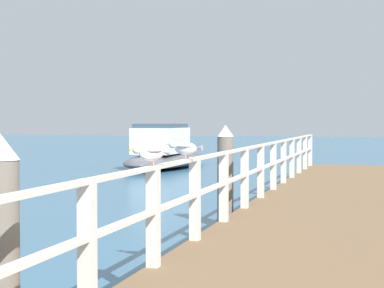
{
  "coord_description": "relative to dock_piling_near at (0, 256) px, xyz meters",
  "views": [
    {
      "loc": [
        0.77,
        -0.88,
        1.84
      ],
      "look_at": [
        -2.74,
        11.94,
        1.39
      ],
      "focal_mm": 64.26,
      "sensor_mm": 36.0,
      "label": 1
    }
  ],
  "objects": [
    {
      "name": "pier_deck",
      "position": [
        1.8,
        7.92,
        -0.71
      ],
      "size": [
        3.01,
        22.61,
        0.37
      ],
      "primitive_type": "cube",
      "color": "brown",
      "rests_on": "ground_plane"
    },
    {
      "name": "pier_railing",
      "position": [
        0.38,
        7.92,
        0.11
      ],
      "size": [
        0.12,
        21.13,
        1.02
      ],
      "color": "beige",
      "rests_on": "pier_deck"
    },
    {
      "name": "dock_piling_near",
      "position": [
        0.0,
        0.0,
        0.0
      ],
      "size": [
        0.29,
        0.29,
        1.77
      ],
      "color": "#6B6056",
      "rests_on": "ground_plane"
    },
    {
      "name": "dock_piling_far",
      "position": [
        0.0,
        7.31,
        0.0
      ],
      "size": [
        0.29,
        0.29,
        1.77
      ],
      "color": "#6B6056",
      "rests_on": "ground_plane"
    },
    {
      "name": "seagull_foreground",
      "position": [
        0.38,
        2.2,
        0.63
      ],
      "size": [
        0.32,
        0.41,
        0.21
      ],
      "rotation": [
        0.0,
        0.0,
        2.51
      ],
      "color": "white",
      "rests_on": "pier_railing"
    },
    {
      "name": "seagull_background",
      "position": [
        0.37,
        3.46,
        0.63
      ],
      "size": [
        0.48,
        0.21,
        0.21
      ],
      "rotation": [
        0.0,
        0.0,
        1.39
      ],
      "color": "white",
      "rests_on": "pier_railing"
    },
    {
      "name": "boat_3",
      "position": [
        -5.48,
        21.19,
        -0.32
      ],
      "size": [
        2.37,
        7.37,
        1.73
      ],
      "rotation": [
        0.0,
        0.0,
        3.13
      ],
      "color": "#4C4C51",
      "rests_on": "ground_plane"
    }
  ]
}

